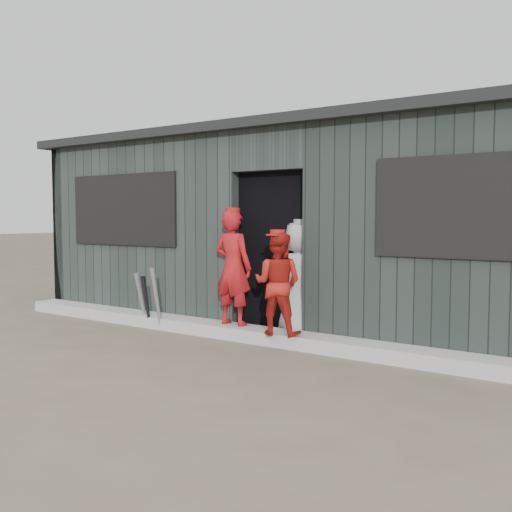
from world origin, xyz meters
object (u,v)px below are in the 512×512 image
Objects in this scene: bat_mid at (157,299)px; player_red_left at (233,268)px; dugout at (324,229)px; bat_left at (141,299)px; player_grey_back at (300,281)px; bat_right at (146,302)px; player_red_right at (278,283)px.

player_red_left is at bearing 13.33° from bat_mid.
dugout is at bearing -101.82° from player_red_left.
bat_left is 0.52× the size of player_grey_back.
bat_right is at bearing -25.86° from bat_left.
player_grey_back is at bearing -99.80° from player_red_right.
dugout reaches higher than player_red_left.
player_red_left is 0.78m from player_red_right.
player_red_right is (1.78, 0.06, 0.31)m from bat_mid.
bat_mid reaches higher than bat_left.
dugout is (0.37, 1.65, 0.44)m from player_red_left.
bat_left reaches higher than bat_right.
dugout is (1.40, 1.90, 0.88)m from bat_mid.
player_red_right is 1.96m from dugout.
player_red_left reaches higher than bat_right.
bat_mid is at bearing -1.25° from bat_right.
bat_left is 0.52× the size of player_red_left.
player_red_left is 0.99× the size of player_grey_back.
player_red_left reaches higher than bat_left.
player_grey_back is 0.17× the size of dugout.
bat_mid is 1.17× the size of bat_right.
player_grey_back reaches higher than bat_left.
player_red_right reaches higher than bat_left.
player_red_left is at bearing 11.19° from bat_right.
player_grey_back is (2.13, 0.50, 0.34)m from bat_left.
bat_left is at bearing -134.36° from dugout.
bat_right is 0.50× the size of player_grey_back.
player_grey_back is (1.95, 0.59, 0.35)m from bat_right.
bat_mid is at bearing -9.31° from player_red_right.
bat_right is at bearing 11.91° from player_red_left.
dugout reaches higher than bat_right.
bat_left is 0.20m from bat_right.
bat_left is 1.49m from player_red_left.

